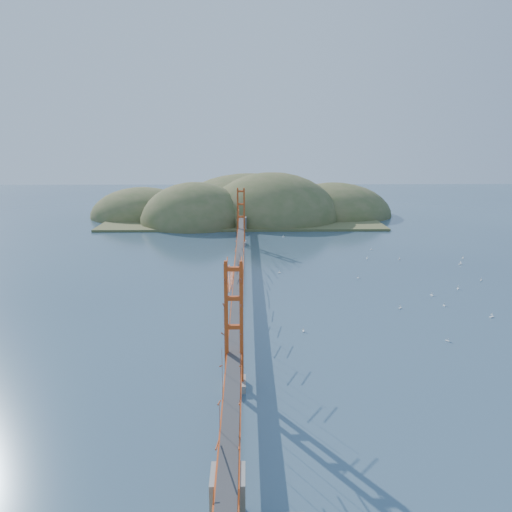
{
  "coord_description": "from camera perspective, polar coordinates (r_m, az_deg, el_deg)",
  "views": [
    {
      "loc": [
        1.14,
        -70.59,
        21.96
      ],
      "look_at": [
        2.48,
        0.0,
        4.84
      ],
      "focal_mm": 35.0,
      "sensor_mm": 36.0,
      "label": 1
    }
  ],
  "objects": [
    {
      "name": "sailboat_3",
      "position": [
        81.68,
        2.68,
        -1.88
      ],
      "size": [
        0.55,
        0.55,
        0.6
      ],
      "color": "white",
      "rests_on": "ground"
    },
    {
      "name": "sailboat_7",
      "position": [
        100.77,
        13.06,
        0.76
      ],
      "size": [
        0.52,
        0.48,
        0.59
      ],
      "color": "white",
      "rests_on": "ground"
    },
    {
      "name": "sailboat_0",
      "position": [
        70.72,
        20.73,
        -5.26
      ],
      "size": [
        0.44,
        0.49,
        0.56
      ],
      "color": "white",
      "rests_on": "ground"
    },
    {
      "name": "ground",
      "position": [
        73.93,
        -1.93,
        -3.66
      ],
      "size": [
        320.0,
        320.0,
        0.0
      ],
      "primitive_type": "plane",
      "color": "#324C64",
      "rests_on": "ground"
    },
    {
      "name": "sailboat_15",
      "position": [
        93.41,
        12.59,
        -0.22
      ],
      "size": [
        0.42,
        0.5,
        0.57
      ],
      "color": "white",
      "rests_on": "ground"
    },
    {
      "name": "sailboat_9",
      "position": [
        84.92,
        24.32,
        -2.5
      ],
      "size": [
        0.57,
        0.57,
        0.59
      ],
      "color": "white",
      "rests_on": "ground"
    },
    {
      "name": "sailboat_4",
      "position": [
        98.94,
        22.59,
        -0.17
      ],
      "size": [
        0.52,
        0.56,
        0.63
      ],
      "color": "white",
      "rests_on": "ground"
    },
    {
      "name": "sailboat_12",
      "position": [
        110.73,
        3.14,
        2.24
      ],
      "size": [
        0.57,
        0.57,
        0.62
      ],
      "color": "white",
      "rests_on": "ground"
    },
    {
      "name": "sailboat_16",
      "position": [
        80.38,
        11.59,
        -2.41
      ],
      "size": [
        0.55,
        0.55,
        0.6
      ],
      "color": "white",
      "rests_on": "ground"
    },
    {
      "name": "sailboat_5",
      "position": [
        78.99,
        22.08,
        -3.43
      ],
      "size": [
        0.56,
        0.6,
        0.68
      ],
      "color": "white",
      "rests_on": "ground"
    },
    {
      "name": "sailboat_17",
      "position": [
        94.07,
        22.33,
        -0.82
      ],
      "size": [
        0.65,
        0.6,
        0.73
      ],
      "color": "white",
      "rests_on": "ground"
    },
    {
      "name": "far_headlands",
      "position": [
        140.83,
        -0.64,
        4.66
      ],
      "size": [
        84.0,
        58.0,
        25.0
      ],
      "color": "brown",
      "rests_on": "ground"
    },
    {
      "name": "sailboat_13",
      "position": [
        68.67,
        25.33,
        -6.25
      ],
      "size": [
        0.62,
        0.62,
        0.7
      ],
      "color": "white",
      "rests_on": "ground"
    },
    {
      "name": "bridge",
      "position": [
        72.34,
        -1.97,
        1.69
      ],
      "size": [
        2.2,
        94.4,
        12.0
      ],
      "color": "gray",
      "rests_on": "ground"
    },
    {
      "name": "sailboat_14",
      "position": [
        67.88,
        16.14,
        -5.67
      ],
      "size": [
        0.63,
        0.63,
        0.66
      ],
      "color": "white",
      "rests_on": "ground"
    },
    {
      "name": "sailboat_10",
      "position": [
        58.13,
        5.44,
        -8.48
      ],
      "size": [
        0.44,
        0.52,
        0.6
      ],
      "color": "white",
      "rests_on": "ground"
    },
    {
      "name": "sailboat_6",
      "position": [
        59.17,
        21.05,
        -8.98
      ],
      "size": [
        0.54,
        0.54,
        0.56
      ],
      "color": "white",
      "rests_on": "ground"
    },
    {
      "name": "sailboat_1",
      "position": [
        74.59,
        19.46,
        -4.18
      ],
      "size": [
        0.52,
        0.57,
        0.64
      ],
      "color": "white",
      "rests_on": "ground"
    },
    {
      "name": "sailboat_8",
      "position": [
        94.07,
        16.07,
        -0.32
      ],
      "size": [
        0.6,
        0.6,
        0.64
      ],
      "color": "white",
      "rests_on": "ground"
    }
  ]
}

